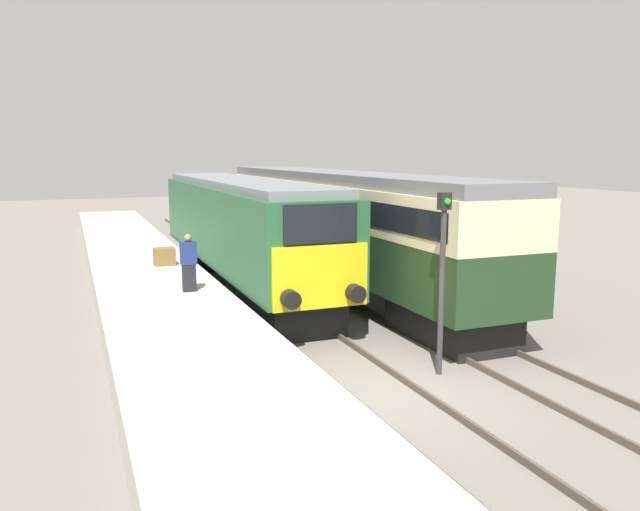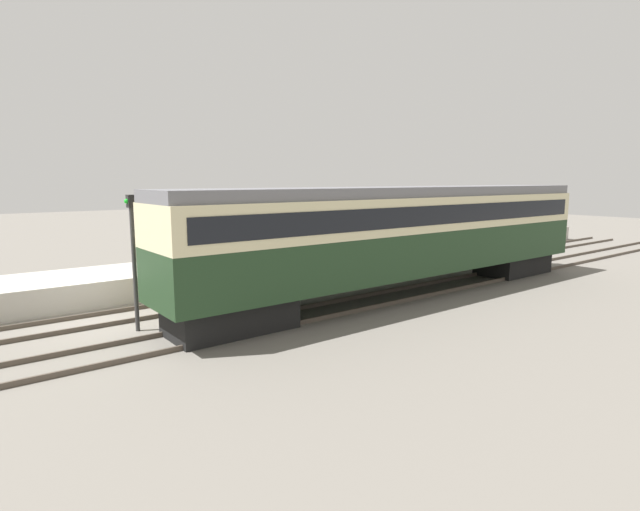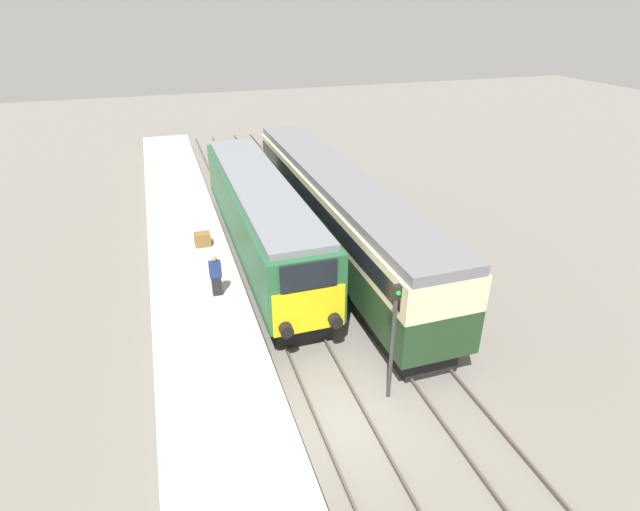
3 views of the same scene
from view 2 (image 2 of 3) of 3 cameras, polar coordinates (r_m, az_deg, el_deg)
name	(u,v)px [view 2 (image 2 of 3)]	position (r m, az deg, el deg)	size (l,w,h in m)	color
ground_plane	(105,321)	(17.15, -23.32, -6.85)	(120.00, 120.00, 0.00)	slate
platform_left	(267,265)	(23.13, -6.08, -1.11)	(3.50, 50.00, 0.94)	#B7B2A8
rails_near_track	(245,296)	(18.93, -8.51, -4.59)	(1.51, 60.00, 0.14)	#4C4238
rails_far_track	(298,315)	(16.14, -2.53, -6.83)	(1.50, 60.00, 0.14)	#4C4238
locomotive	(361,230)	(21.99, 4.75, 2.90)	(2.70, 15.76, 3.86)	black
passenger_carriage	(407,230)	(18.98, 9.86, 2.85)	(2.75, 19.18, 4.12)	black
person_on_platform	(247,242)	(21.63, -8.38, 1.58)	(0.44, 0.26, 1.62)	black
signal_post	(133,251)	(15.21, -20.55, 0.45)	(0.24, 0.28, 3.96)	#333333
luggage_crate	(328,245)	(24.25, 0.89, 1.23)	(0.70, 0.56, 0.60)	brown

